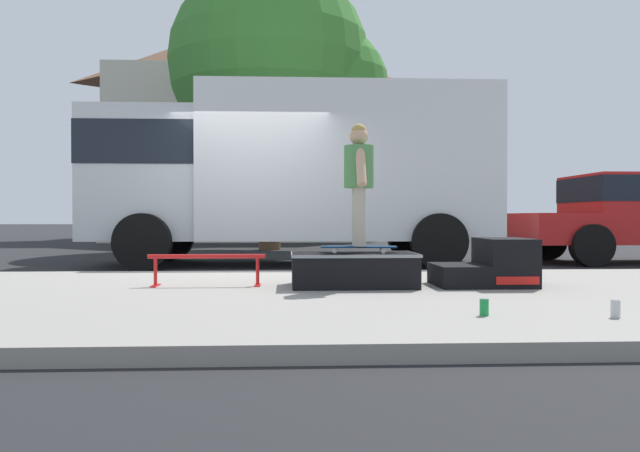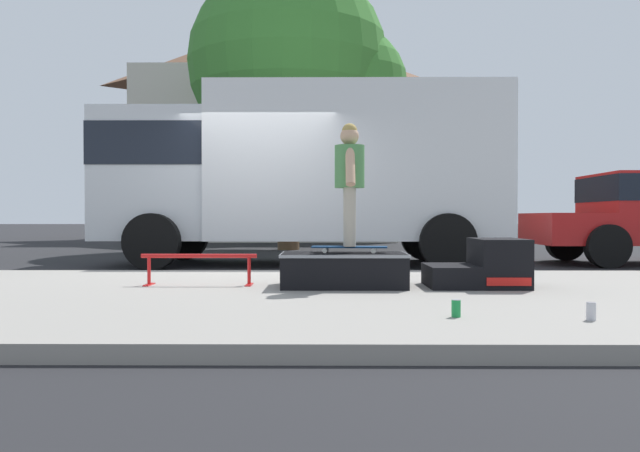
# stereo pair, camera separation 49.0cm
# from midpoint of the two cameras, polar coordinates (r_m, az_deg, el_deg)

# --- Properties ---
(ground_plane) EXTENTS (140.00, 140.00, 0.00)m
(ground_plane) POSITION_cam_midpoint_polar(r_m,az_deg,el_deg) (9.14, -4.79, -4.46)
(ground_plane) COLOR black
(sidewalk_slab) EXTENTS (50.00, 5.00, 0.12)m
(sidewalk_slab) POSITION_cam_midpoint_polar(r_m,az_deg,el_deg) (6.17, -7.36, -6.44)
(sidewalk_slab) COLOR gray
(sidewalk_slab) RESTS_ON ground
(skate_box) EXTENTS (1.28, 0.79, 0.35)m
(skate_box) POSITION_cam_midpoint_polar(r_m,az_deg,el_deg) (6.60, 4.26, -3.81)
(skate_box) COLOR black
(skate_box) RESTS_ON sidewalk_slab
(kicker_ramp) EXTENTS (0.98, 0.76, 0.50)m
(kicker_ramp) POSITION_cam_midpoint_polar(r_m,az_deg,el_deg) (6.85, 16.41, -3.52)
(kicker_ramp) COLOR black
(kicker_ramp) RESTS_ON sidewalk_slab
(grind_rail) EXTENTS (1.22, 0.28, 0.33)m
(grind_rail) POSITION_cam_midpoint_polar(r_m,az_deg,el_deg) (6.79, -8.74, -3.24)
(grind_rail) COLOR red
(grind_rail) RESTS_ON sidewalk_slab
(skateboard) EXTENTS (0.80, 0.27, 0.07)m
(skateboard) POSITION_cam_midpoint_polar(r_m,az_deg,el_deg) (6.63, 4.77, -1.92)
(skateboard) COLOR navy
(skateboard) RESTS_ON skate_box
(skater_kid) EXTENTS (0.31, 0.65, 1.27)m
(skater_kid) POSITION_cam_midpoint_polar(r_m,az_deg,el_deg) (6.63, 4.78, 4.66)
(skater_kid) COLOR #B7AD99
(skater_kid) RESTS_ON skateboard
(soda_can) EXTENTS (0.07, 0.07, 0.13)m
(soda_can) POSITION_cam_midpoint_polar(r_m,az_deg,el_deg) (4.93, 25.72, -6.89)
(soda_can) COLOR silver
(soda_can) RESTS_ON sidewalk_slab
(soda_can_b) EXTENTS (0.07, 0.07, 0.13)m
(soda_can_b) POSITION_cam_midpoint_polar(r_m,az_deg,el_deg) (4.75, 14.99, -7.13)
(soda_can_b) COLOR #198C3F
(soda_can_b) RESTS_ON sidewalk_slab
(box_truck) EXTENTS (6.91, 2.63, 3.05)m
(box_truck) POSITION_cam_midpoint_polar(r_m,az_deg,el_deg) (11.30, -0.48, 5.18)
(box_truck) COLOR silver
(box_truck) RESTS_ON ground
(street_tree_main) EXTENTS (5.62, 5.11, 7.31)m
(street_tree_main) POSITION_cam_midpoint_polar(r_m,az_deg,el_deg) (16.83, -0.94, 13.71)
(street_tree_main) COLOR brown
(street_tree_main) RESTS_ON ground
(house_behind) EXTENTS (9.54, 8.22, 8.40)m
(house_behind) POSITION_cam_midpoint_polar(r_m,az_deg,el_deg) (25.23, -3.85, 8.54)
(house_behind) COLOR beige
(house_behind) RESTS_ON ground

